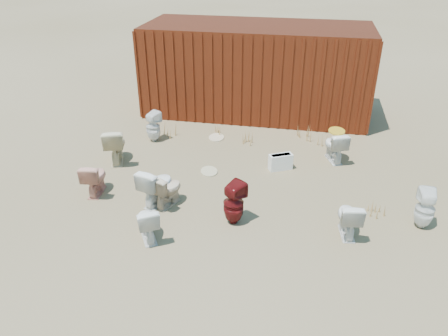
% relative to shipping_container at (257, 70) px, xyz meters
% --- Properties ---
extents(ground, '(100.00, 100.00, 0.00)m').
position_rel_shipping_container_xyz_m(ground, '(0.00, -5.20, -1.20)').
color(ground, brown).
rests_on(ground, ground).
extents(shipping_container, '(6.00, 2.40, 2.40)m').
position_rel_shipping_container_xyz_m(shipping_container, '(0.00, 0.00, 0.00)').
color(shipping_container, '#45150B').
rests_on(shipping_container, ground).
extents(toilet_front_a, '(0.63, 0.72, 0.64)m').
position_rel_shipping_container_xyz_m(toilet_front_a, '(-0.96, -6.28, -0.88)').
color(toilet_front_a, white).
rests_on(toilet_front_a, ground).
extents(toilet_front_pink, '(0.45, 0.70, 0.67)m').
position_rel_shipping_container_xyz_m(toilet_front_pink, '(-2.46, -5.10, -0.86)').
color(toilet_front_pink, tan).
rests_on(toilet_front_pink, ground).
extents(toilet_front_c, '(0.63, 0.84, 0.76)m').
position_rel_shipping_container_xyz_m(toilet_front_c, '(-1.16, -5.21, -0.82)').
color(toilet_front_c, white).
rests_on(toilet_front_c, ground).
extents(toilet_front_maroon, '(0.50, 0.50, 0.79)m').
position_rel_shipping_container_xyz_m(toilet_front_maroon, '(0.36, -5.55, -0.80)').
color(toilet_front_maroon, '#611011').
rests_on(toilet_front_maroon, ground).
extents(toilet_front_e, '(0.46, 0.70, 0.66)m').
position_rel_shipping_container_xyz_m(toilet_front_e, '(2.30, -5.51, -0.87)').
color(toilet_front_e, white).
rests_on(toilet_front_e, ground).
extents(toilet_back_a, '(0.46, 0.46, 0.75)m').
position_rel_shipping_container_xyz_m(toilet_back_a, '(-2.17, -2.54, -0.82)').
color(toilet_back_a, white).
rests_on(toilet_back_a, ground).
extents(toilet_back_beige_left, '(0.69, 0.90, 0.81)m').
position_rel_shipping_container_xyz_m(toilet_back_beige_left, '(-2.62, -3.75, -0.79)').
color(toilet_back_beige_left, beige).
rests_on(toilet_back_beige_left, ground).
extents(toilet_back_beige_right, '(0.57, 0.74, 0.66)m').
position_rel_shipping_container_xyz_m(toilet_back_beige_right, '(-0.95, -5.23, -0.87)').
color(toilet_back_beige_right, beige).
rests_on(toilet_back_beige_right, ground).
extents(toilet_back_yellowlid, '(0.61, 0.79, 0.71)m').
position_rel_shipping_container_xyz_m(toilet_back_yellowlid, '(2.14, -2.75, -0.85)').
color(toilet_back_yellowlid, white).
rests_on(toilet_back_yellowlid, ground).
extents(toilet_back_e, '(0.34, 0.34, 0.73)m').
position_rel_shipping_container_xyz_m(toilet_back_e, '(3.60, -5.04, -0.83)').
color(toilet_back_e, white).
rests_on(toilet_back_e, ground).
extents(yellow_lid, '(0.36, 0.45, 0.02)m').
position_rel_shipping_container_xyz_m(yellow_lid, '(2.14, -2.75, -0.48)').
color(yellow_lid, gold).
rests_on(yellow_lid, toilet_back_yellowlid).
extents(loose_tank, '(0.54, 0.41, 0.35)m').
position_rel_shipping_container_xyz_m(loose_tank, '(1.01, -3.41, -1.02)').
color(loose_tank, white).
rests_on(loose_tank, ground).
extents(loose_lid_near, '(0.43, 0.53, 0.02)m').
position_rel_shipping_container_xyz_m(loose_lid_near, '(-0.70, -2.08, -1.19)').
color(loose_lid_near, beige).
rests_on(loose_lid_near, ground).
extents(loose_lid_far, '(0.50, 0.56, 0.02)m').
position_rel_shipping_container_xyz_m(loose_lid_far, '(-0.48, -3.83, -1.19)').
color(loose_lid_far, '#BEB58A').
rests_on(loose_lid_far, ground).
extents(weed_clump_a, '(0.36, 0.36, 0.34)m').
position_rel_shipping_container_xyz_m(weed_clump_a, '(-1.90, -2.23, -1.03)').
color(weed_clump_a, '#A98043').
rests_on(weed_clump_a, ground).
extents(weed_clump_b, '(0.32, 0.32, 0.27)m').
position_rel_shipping_container_xyz_m(weed_clump_b, '(0.12, -2.24, -1.07)').
color(weed_clump_b, '#A98043').
rests_on(weed_clump_b, ground).
extents(weed_clump_c, '(0.36, 0.36, 0.27)m').
position_rel_shipping_container_xyz_m(weed_clump_c, '(1.98, -2.01, -1.06)').
color(weed_clump_c, '#A98043').
rests_on(weed_clump_c, ground).
extents(weed_clump_d, '(0.30, 0.30, 0.23)m').
position_rel_shipping_container_xyz_m(weed_clump_d, '(-0.79, -1.87, -1.08)').
color(weed_clump_d, '#A98043').
rests_on(weed_clump_d, ground).
extents(weed_clump_e, '(0.34, 0.34, 0.31)m').
position_rel_shipping_container_xyz_m(weed_clump_e, '(1.45, -1.70, -1.04)').
color(weed_clump_e, '#A98043').
rests_on(weed_clump_e, ground).
extents(weed_clump_f, '(0.28, 0.28, 0.22)m').
position_rel_shipping_container_xyz_m(weed_clump_f, '(2.87, -4.84, -1.09)').
color(weed_clump_f, '#A98043').
rests_on(weed_clump_f, ground).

